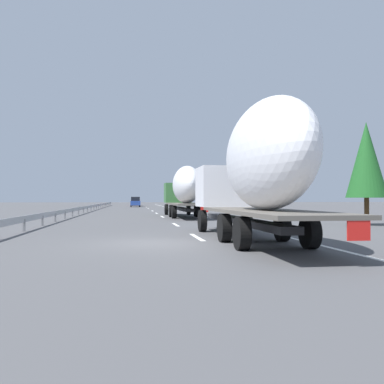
{
  "coord_description": "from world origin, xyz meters",
  "views": [
    {
      "loc": [
        -14.62,
        0.84,
        1.58
      ],
      "look_at": [
        15.38,
        -3.56,
        2.08
      ],
      "focal_mm": 38.42,
      "sensor_mm": 36.0,
      "label": 1
    }
  ],
  "objects_px": {
    "truck_lead": "(184,189)",
    "truck_trailing": "(256,168)",
    "road_sign": "(187,195)",
    "car_blue_sedan": "(135,202)",
    "car_red_compact": "(136,201)"
  },
  "relations": [
    {
      "from": "car_red_compact",
      "to": "car_blue_sedan",
      "type": "xyz_separation_m",
      "value": [
        -12.77,
        0.26,
        -0.01
      ]
    },
    {
      "from": "truck_lead",
      "to": "car_red_compact",
      "type": "relative_size",
      "value": 3.1
    },
    {
      "from": "truck_trailing",
      "to": "road_sign",
      "type": "distance_m",
      "value": 41.96
    },
    {
      "from": "road_sign",
      "to": "truck_lead",
      "type": "bearing_deg",
      "value": 171.73
    },
    {
      "from": "truck_trailing",
      "to": "car_blue_sedan",
      "type": "bearing_deg",
      "value": 3.28
    },
    {
      "from": "car_blue_sedan",
      "to": "truck_trailing",
      "type": "bearing_deg",
      "value": -176.72
    },
    {
      "from": "car_red_compact",
      "to": "car_blue_sedan",
      "type": "relative_size",
      "value": 0.99
    },
    {
      "from": "truck_lead",
      "to": "truck_trailing",
      "type": "relative_size",
      "value": 1.06
    },
    {
      "from": "car_blue_sedan",
      "to": "road_sign",
      "type": "bearing_deg",
      "value": -164.04
    },
    {
      "from": "truck_trailing",
      "to": "road_sign",
      "type": "height_order",
      "value": "truck_trailing"
    },
    {
      "from": "car_red_compact",
      "to": "truck_trailing",
      "type": "bearing_deg",
      "value": -177.44
    },
    {
      "from": "car_red_compact",
      "to": "car_blue_sedan",
      "type": "distance_m",
      "value": 12.77
    },
    {
      "from": "truck_lead",
      "to": "road_sign",
      "type": "bearing_deg",
      "value": -8.27
    },
    {
      "from": "car_blue_sedan",
      "to": "road_sign",
      "type": "distance_m",
      "value": 25.05
    },
    {
      "from": "truck_trailing",
      "to": "road_sign",
      "type": "bearing_deg",
      "value": -4.24
    }
  ]
}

